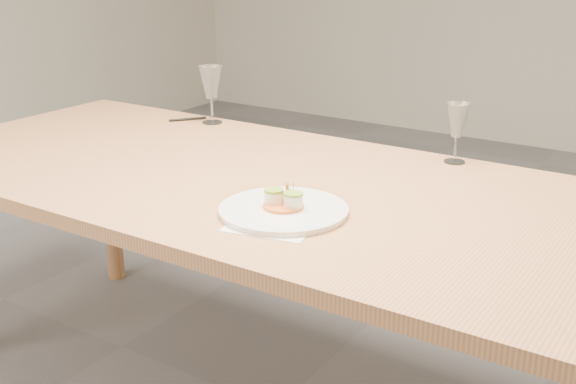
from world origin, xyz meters
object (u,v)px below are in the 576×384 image
Objects in this scene: dinner_plate at (284,209)px; ballpoint_pen at (188,119)px; dining_table at (274,203)px; wine_glass_1 at (457,121)px; recipe_sheet at (279,218)px; wine_glass_0 at (211,83)px.

ballpoint_pen is (-0.83, 0.61, -0.01)m from dinner_plate.
dinner_plate is (0.16, -0.20, 0.08)m from dining_table.
dining_table is 13.41× the size of wine_glass_1.
recipe_sheet is (0.17, -0.23, 0.07)m from dining_table.
wine_glass_0 is (-0.73, 0.63, 0.13)m from dinner_plate.
ballpoint_pen is 0.17m from wine_glass_0.
wine_glass_0 is at bearing -179.29° from wine_glass_1.
wine_glass_0 reaches higher than dinner_plate.
dinner_plate reaches higher than ballpoint_pen.
wine_glass_0 is 0.92m from wine_glass_1.
recipe_sheet is at bearing -76.23° from dinner_plate.
wine_glass_0 is (0.10, 0.02, 0.14)m from ballpoint_pen.
wine_glass_0 reaches higher than wine_glass_1.
dinner_plate reaches higher than recipe_sheet.
dinner_plate is 1.03m from ballpoint_pen.
dinner_plate is 1.10× the size of recipe_sheet.
wine_glass_1 is (1.02, 0.03, 0.12)m from ballpoint_pen.
wine_glass_0 reaches higher than recipe_sheet.
wine_glass_0 is (-0.56, 0.43, 0.21)m from dining_table.
ballpoint_pen is at bearing 130.68° from recipe_sheet.
wine_glass_0 is at bearing -42.19° from ballpoint_pen.
dining_table is 11.60× the size of wine_glass_0.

